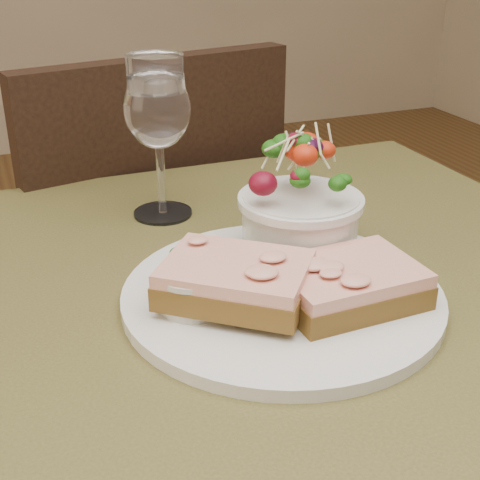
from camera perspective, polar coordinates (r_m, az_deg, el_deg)
name	(u,v)px	position (r m, az deg, el deg)	size (l,w,h in m)	color
cafe_table	(263,397)	(0.67, 1.93, -13.27)	(0.80, 0.80, 0.75)	#413E1C
chair_far	(134,358)	(1.35, -9.06, -9.95)	(0.50, 0.50, 0.90)	black
dinner_plate	(282,295)	(0.62, 3.60, -4.71)	(0.30, 0.30, 0.01)	silver
sandwich_front	(348,283)	(0.60, 9.16, -3.68)	(0.13, 0.10, 0.03)	#4C3314
sandwich_back	(236,280)	(0.58, -0.35, -3.40)	(0.16, 0.15, 0.03)	#4C3314
ramekin	(195,286)	(0.58, -3.90, -3.92)	(0.06, 0.06, 0.04)	beige
salad_bowl	(301,198)	(0.67, 5.22, 3.63)	(0.12, 0.12, 0.13)	silver
garnish	(195,256)	(0.66, -3.89, -1.41)	(0.05, 0.04, 0.02)	#0E370A
wine_glass	(158,114)	(0.77, -7.05, 10.63)	(0.08, 0.08, 0.18)	white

